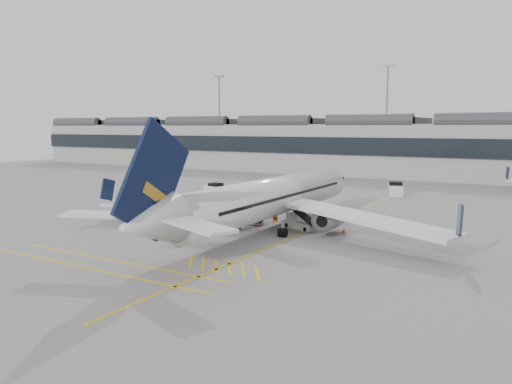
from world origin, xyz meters
The scene contains 17 objects.
ground centered at (0.00, 0.00, 0.00)m, with size 220.00×220.00×0.00m, color gray.
terminal centered at (0.00, 71.93, 6.14)m, with size 200.00×20.45×12.40m.
light_masts centered at (-1.67, 86.00, 14.49)m, with size 113.00×0.60×25.45m.
apron_markings centered at (10.00, 10.00, 0.01)m, with size 0.25×60.00×0.01m, color gold.
airliner_main centered at (6.45, 6.20, 3.26)m, with size 38.21×41.74×11.10m.
belt_loader centered at (8.78, 8.88, 0.55)m, with size 4.75×2.88×1.89m.
baggage_cart_a centered at (-0.32, 6.11, 0.96)m, with size 1.85×1.58×1.80m.
baggage_cart_b centered at (3.77, 8.12, 1.01)m, with size 2.17×1.97×1.88m.
baggage_cart_c centered at (-4.09, 4.73, 1.02)m, with size 2.22×2.04×1.90m.
baggage_cart_d centered at (-7.90, 8.18, 0.96)m, with size 2.10×1.93×1.80m.
ramp_agent_a centered at (5.62, 9.26, 0.98)m, with size 0.71×0.47×1.96m, color orange.
ramp_agent_b centered at (4.35, 7.39, 0.84)m, with size 0.82×0.64×1.69m, color orange.
pushback_tug centered at (-0.16, 1.32, 0.67)m, with size 3.09×2.50×1.50m.
safety_cone_nose centered at (6.73, 20.70, 0.23)m, with size 0.32×0.32×0.45m, color #F24C0A.
safety_cone_engine centered at (13.56, 8.84, 0.28)m, with size 0.40×0.40×0.55m, color #F24C0A.
service_van_left centered at (-13.48, 25.29, 0.83)m, with size 3.88×2.45×1.85m.
service_van_mid centered at (10.43, 38.95, 0.95)m, with size 3.25×4.56×2.12m.
Camera 1 is at (30.72, -37.01, 10.39)m, focal length 35.00 mm.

